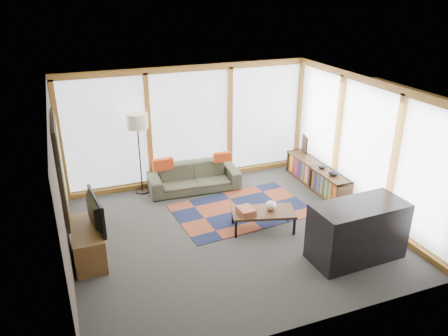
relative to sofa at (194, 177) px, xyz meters
name	(u,v)px	position (x,y,z in m)	size (l,w,h in m)	color
ground	(232,232)	(0.10, -1.95, -0.28)	(5.50, 5.50, 0.00)	#323230
room_envelope	(246,139)	(0.60, -1.39, 1.26)	(5.52, 5.02, 2.62)	#3F312C
rug	(241,210)	(0.58, -1.24, -0.28)	(2.56, 1.65, 0.01)	brown
sofa	(194,177)	(0.00, 0.00, 0.00)	(1.94, 0.76, 0.57)	#343728
pillow_left	(163,164)	(-0.66, 0.01, 0.40)	(0.43, 0.13, 0.24)	#B63B15
pillow_right	(222,157)	(0.64, -0.02, 0.39)	(0.37, 0.11, 0.20)	#B63B15
floor_lamp	(140,154)	(-1.08, 0.28, 0.59)	(0.44, 0.44, 1.74)	#2E2119
coffee_table	(263,220)	(0.67, -2.05, -0.10)	(1.12, 0.56, 0.37)	#352614
book_stack	(246,211)	(0.34, -2.03, 0.15)	(0.26, 0.32, 0.11)	brown
vase	(271,206)	(0.81, -2.06, 0.18)	(0.20, 0.20, 0.17)	silver
bookshelf	(317,176)	(2.53, -0.86, -0.02)	(0.38, 2.07, 0.52)	#352614
bowl_a	(334,173)	(2.55, -1.43, 0.29)	(0.21, 0.21, 0.11)	black
bowl_b	(322,167)	(2.53, -1.03, 0.28)	(0.17, 0.17, 0.08)	black
shelf_picture	(305,144)	(2.66, -0.06, 0.43)	(0.04, 0.31, 0.40)	black
tv_console	(88,243)	(-2.36, -1.86, 0.00)	(0.47, 1.12, 0.56)	brown
television	(90,212)	(-2.27, -1.87, 0.55)	(0.95, 0.12, 0.54)	black
bar_counter	(357,231)	(1.69, -3.37, 0.20)	(1.52, 0.71, 0.96)	black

